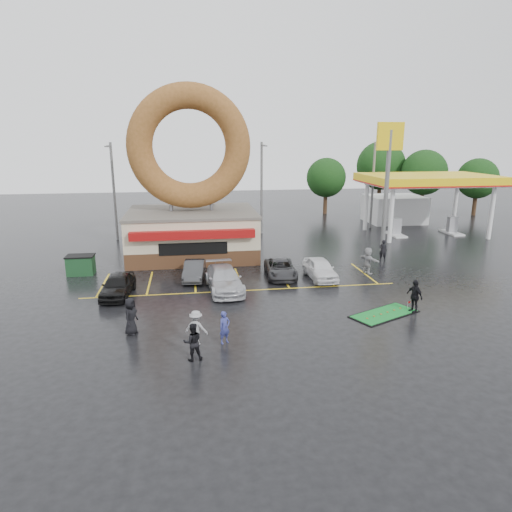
{
  "coord_description": "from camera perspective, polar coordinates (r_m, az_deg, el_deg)",
  "views": [
    {
      "loc": [
        -3.27,
        -23.79,
        9.37
      ],
      "look_at": [
        0.83,
        3.53,
        2.2
      ],
      "focal_mm": 32.0,
      "sensor_mm": 36.0,
      "label": 1
    }
  ],
  "objects": [
    {
      "name": "car_silver",
      "position": [
        28.83,
        -4.0,
        -2.92
      ],
      "size": [
        2.42,
        5.17,
        1.46
      ],
      "primitive_type": "imported",
      "rotation": [
        0.0,
        0.0,
        0.07
      ],
      "color": "#B9B9BE",
      "rests_on": "ground"
    },
    {
      "name": "tree_far_c",
      "position": [
        63.17,
        15.35,
        10.84
      ],
      "size": [
        6.3,
        6.3,
        9.0
      ],
      "color": "#332114",
      "rests_on": "ground"
    },
    {
      "name": "person_blue",
      "position": [
        21.61,
        -3.94,
        -8.9
      ],
      "size": [
        0.68,
        0.61,
        1.56
      ],
      "primitive_type": "imported",
      "rotation": [
        0.0,
        0.0,
        0.52
      ],
      "color": "navy",
      "rests_on": "ground"
    },
    {
      "name": "donut_shop",
      "position": [
        37.09,
        -8.09,
        6.81
      ],
      "size": [
        10.2,
        8.7,
        13.5
      ],
      "color": "#472B19",
      "rests_on": "ground"
    },
    {
      "name": "tree_far_d",
      "position": [
        58.6,
        8.77,
        9.65
      ],
      "size": [
        4.9,
        4.9,
        7.0
      ],
      "color": "#332114",
      "rests_on": "ground"
    },
    {
      "name": "shell_sign",
      "position": [
        39.36,
        16.21,
        11.09
      ],
      "size": [
        2.2,
        0.36,
        10.6
      ],
      "color": "slate",
      "rests_on": "ground"
    },
    {
      "name": "streetlight_mid",
      "position": [
        45.52,
        0.71,
        8.76
      ],
      "size": [
        0.4,
        2.21,
        9.0
      ],
      "color": "slate",
      "rests_on": "ground"
    },
    {
      "name": "car_dgrey",
      "position": [
        31.35,
        -7.71,
        -1.78
      ],
      "size": [
        1.72,
        3.92,
        1.25
      ],
      "primitive_type": "imported",
      "rotation": [
        0.0,
        0.0,
        -0.11
      ],
      "color": "#303133",
      "rests_on": "ground"
    },
    {
      "name": "person_walker_far",
      "position": [
        36.99,
        15.59,
        0.68
      ],
      "size": [
        0.72,
        0.59,
        1.69
      ],
      "primitive_type": "imported",
      "rotation": [
        0.0,
        0.0,
        2.78
      ],
      "color": "black",
      "rests_on": "ground"
    },
    {
      "name": "person_blackjkt",
      "position": [
        20.16,
        -7.92,
        -10.59
      ],
      "size": [
        0.9,
        0.75,
        1.7
      ],
      "primitive_type": "imported",
      "rotation": [
        0.0,
        0.0,
        3.27
      ],
      "color": "black",
      "rests_on": "ground"
    },
    {
      "name": "person_bystander",
      "position": [
        23.27,
        -15.39,
        -7.27
      ],
      "size": [
        0.89,
        1.06,
        1.86
      ],
      "primitive_type": "imported",
      "rotation": [
        0.0,
        0.0,
        1.19
      ],
      "color": "black",
      "rests_on": "ground"
    },
    {
      "name": "tree_far_a",
      "position": [
        61.38,
        20.28,
        9.76
      ],
      "size": [
        5.6,
        5.6,
        8.0
      ],
      "color": "#332114",
      "rests_on": "ground"
    },
    {
      "name": "car_black",
      "position": [
        28.97,
        -16.89,
        -3.53
      ],
      "size": [
        2.0,
        4.2,
        1.39
      ],
      "primitive_type": "imported",
      "rotation": [
        0.0,
        0.0,
        -0.09
      ],
      "color": "black",
      "rests_on": "ground"
    },
    {
      "name": "car_grey",
      "position": [
        31.61,
        3.08,
        -1.58
      ],
      "size": [
        2.29,
        4.43,
        1.2
      ],
      "primitive_type": "imported",
      "rotation": [
        0.0,
        0.0,
        -0.07
      ],
      "color": "#303033",
      "rests_on": "ground"
    },
    {
      "name": "dumpster",
      "position": [
        34.45,
        -21.05,
        -1.1
      ],
      "size": [
        1.81,
        1.22,
        1.3
      ],
      "primitive_type": "cube",
      "rotation": [
        0.0,
        0.0,
        -0.01
      ],
      "color": "#1A4523",
      "rests_on": "ground"
    },
    {
      "name": "person_hoodie",
      "position": [
        21.56,
        -7.49,
        -8.89
      ],
      "size": [
        1.23,
        0.97,
        1.67
      ],
      "primitive_type": "imported",
      "rotation": [
        0.0,
        0.0,
        2.77
      ],
      "color": "gray",
      "rests_on": "ground"
    },
    {
      "name": "streetlight_left",
      "position": [
        44.46,
        -17.36,
        7.97
      ],
      "size": [
        0.4,
        2.21,
        9.0
      ],
      "color": "slate",
      "rests_on": "ground"
    },
    {
      "name": "putting_green",
      "position": [
        26.11,
        15.73,
        -6.98
      ],
      "size": [
        4.29,
        3.24,
        0.5
      ],
      "color": "black",
      "rests_on": "ground"
    },
    {
      "name": "person_cameraman",
      "position": [
        26.66,
        19.19,
        -4.75
      ],
      "size": [
        0.77,
        1.18,
        1.86
      ],
      "primitive_type": "imported",
      "rotation": [
        0.0,
        0.0,
        -1.25
      ],
      "color": "black",
      "rests_on": "ground"
    },
    {
      "name": "gas_station",
      "position": [
        50.74,
        19.0,
        7.35
      ],
      "size": [
        12.3,
        13.65,
        5.9
      ],
      "color": "silver",
      "rests_on": "ground"
    },
    {
      "name": "tree_far_b",
      "position": [
        62.84,
        25.96,
        8.69
      ],
      "size": [
        4.9,
        4.9,
        7.0
      ],
      "color": "#332114",
      "rests_on": "ground"
    },
    {
      "name": "streetlight_right",
      "position": [
        49.81,
        14.44,
        8.81
      ],
      "size": [
        0.4,
        2.21,
        9.0
      ],
      "color": "slate",
      "rests_on": "ground"
    },
    {
      "name": "car_white",
      "position": [
        31.49,
        8.01,
        -1.58
      ],
      "size": [
        1.76,
        4.15,
        1.4
      ],
      "primitive_type": "imported",
      "rotation": [
        0.0,
        0.0,
        0.03
      ],
      "color": "white",
      "rests_on": "ground"
    },
    {
      "name": "ground",
      "position": [
        25.78,
        -0.66,
        -6.77
      ],
      "size": [
        120.0,
        120.0,
        0.0
      ],
      "primitive_type": "plane",
      "color": "black",
      "rests_on": "ground"
    },
    {
      "name": "person_walker_near",
      "position": [
        33.25,
        13.81,
        -0.55
      ],
      "size": [
        1.19,
        1.85,
        1.91
      ],
      "primitive_type": "imported",
      "rotation": [
        0.0,
        0.0,
        1.96
      ],
      "color": "#9B9B9E",
      "rests_on": "ground"
    }
  ]
}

